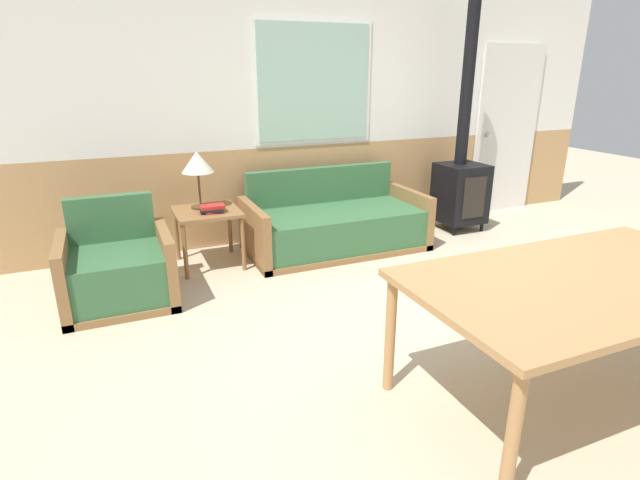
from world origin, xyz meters
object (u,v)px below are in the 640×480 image
side_table (207,218)px  table_lamp (197,164)px  couch (335,226)px  wood_stove (461,176)px  armchair (118,272)px  dining_table (589,286)px

side_table → table_lamp: size_ratio=1.10×
table_lamp → couch: bearing=-7.3°
wood_stove → couch: bearing=-177.5°
side_table → table_lamp: (-0.04, 0.10, 0.50)m
side_table → wood_stove: (2.92, 0.00, 0.17)m
side_table → table_lamp: 0.51m
armchair → side_table: bearing=31.2°
couch → dining_table: (0.20, -2.80, 0.44)m
couch → armchair: size_ratio=2.18×
couch → table_lamp: table_lamp is taller
table_lamp → side_table: bearing=-70.9°
table_lamp → dining_table: (1.53, -2.97, -0.28)m
armchair → side_table: armchair is taller
armchair → table_lamp: table_lamp is taller
side_table → wood_stove: size_ratio=0.23×
dining_table → side_table: bearing=117.5°
table_lamp → wood_stove: size_ratio=0.21×
armchair → wood_stove: wood_stove is taller
side_table → dining_table: (1.49, -2.87, 0.23)m
armchair → table_lamp: size_ratio=1.56×
armchair → dining_table: 3.32m
armchair → wood_stove: bearing=6.9°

